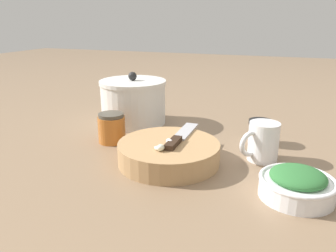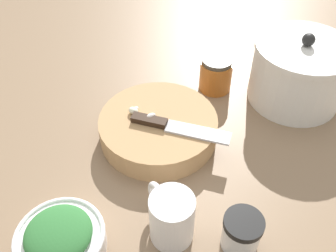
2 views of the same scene
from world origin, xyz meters
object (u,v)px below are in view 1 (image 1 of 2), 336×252
object	(u,v)px
honey_jar	(112,128)
stock_pot	(133,102)
herb_bowl	(297,184)
spice_jar	(260,132)
garlic_cloves	(163,145)
chef_knife	(180,137)
coffee_mug	(262,142)
cutting_board	(167,152)

from	to	relation	value
honey_jar	stock_pot	xyz separation A→B (m)	(-0.02, 0.19, 0.03)
herb_bowl	stock_pot	xyz separation A→B (m)	(-0.52, 0.33, 0.04)
spice_jar	herb_bowl	bearing A→B (deg)	-70.74
stock_pot	garlic_cloves	bearing A→B (deg)	-53.52
chef_knife	coffee_mug	xyz separation A→B (m)	(0.20, 0.05, -0.01)
herb_bowl	spice_jar	xyz separation A→B (m)	(-0.10, 0.28, 0.01)
garlic_cloves	herb_bowl	bearing A→B (deg)	-5.85
garlic_cloves	chef_knife	bearing A→B (deg)	79.03
herb_bowl	spice_jar	size ratio (longest dim) A/B	2.14
honey_jar	coffee_mug	bearing A→B (deg)	2.14
spice_jar	honey_jar	world-z (taller)	honey_jar
honey_jar	stock_pot	bearing A→B (deg)	96.41
cutting_board	herb_bowl	bearing A→B (deg)	-12.85
herb_bowl	coffee_mug	xyz separation A→B (m)	(-0.08, 0.16, 0.02)
cutting_board	stock_pot	world-z (taller)	stock_pot
cutting_board	honey_jar	distance (m)	0.21
garlic_cloves	spice_jar	bearing A→B (deg)	51.66
cutting_board	garlic_cloves	xyz separation A→B (m)	(0.01, -0.04, 0.03)
cutting_board	honey_jar	bearing A→B (deg)	158.34
cutting_board	chef_knife	xyz separation A→B (m)	(0.02, 0.04, 0.03)
garlic_cloves	honey_jar	distance (m)	0.24
cutting_board	chef_knife	bearing A→B (deg)	62.47
garlic_cloves	honey_jar	size ratio (longest dim) A/B	0.79
cutting_board	honey_jar	size ratio (longest dim) A/B	2.94
garlic_cloves	honey_jar	bearing A→B (deg)	150.13
herb_bowl	honey_jar	xyz separation A→B (m)	(-0.50, 0.15, 0.01)
honey_jar	stock_pot	world-z (taller)	stock_pot
garlic_cloves	stock_pot	bearing A→B (deg)	126.48
garlic_cloves	spice_jar	xyz separation A→B (m)	(0.20, 0.25, -0.02)
coffee_mug	garlic_cloves	bearing A→B (deg)	-148.04
cutting_board	chef_knife	world-z (taller)	chef_knife
chef_knife	spice_jar	bearing A→B (deg)	42.83
honey_jar	cutting_board	bearing A→B (deg)	-21.66
herb_bowl	coffee_mug	bearing A→B (deg)	116.76
chef_knife	coffee_mug	bearing A→B (deg)	15.10
coffee_mug	spice_jar	bearing A→B (deg)	97.59
garlic_cloves	stock_pot	size ratio (longest dim) A/B	0.30
garlic_cloves	herb_bowl	world-z (taller)	garlic_cloves
coffee_mug	stock_pot	xyz separation A→B (m)	(-0.44, 0.17, 0.02)
spice_jar	honey_jar	xyz separation A→B (m)	(-0.40, -0.13, 0.01)
stock_pot	honey_jar	bearing A→B (deg)	-83.59
coffee_mug	stock_pot	size ratio (longest dim) A/B	0.44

